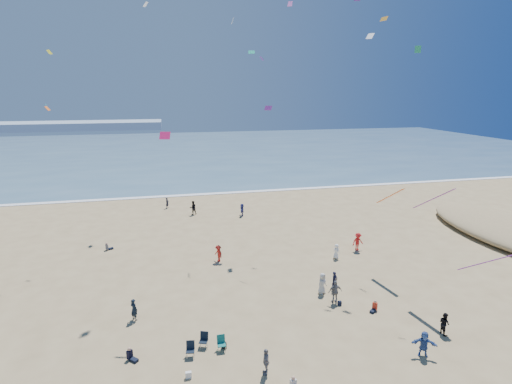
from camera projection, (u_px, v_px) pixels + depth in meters
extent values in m
cube|color=#476B84|center=(180.00, 151.00, 111.20)|extent=(220.00, 100.00, 0.06)
cube|color=white|center=(193.00, 195.00, 63.95)|extent=(220.00, 1.20, 0.08)
cube|color=#7A8EA8|center=(28.00, 126.00, 168.72)|extent=(110.00, 20.00, 3.20)
ellipsoid|color=tan|center=(509.00, 231.00, 45.63)|extent=(10.00, 22.00, 2.20)
imported|color=#38579A|center=(424.00, 344.00, 25.01)|extent=(1.61, 1.12, 1.67)
imported|color=black|center=(193.00, 208.00, 53.75)|extent=(1.04, 0.88, 1.88)
imported|color=red|center=(218.00, 253.00, 38.90)|extent=(1.02, 1.24, 1.66)
imported|color=slate|center=(335.00, 292.00, 31.28)|extent=(1.11, 0.48, 1.88)
imported|color=navy|center=(242.00, 210.00, 53.22)|extent=(0.69, 1.59, 1.66)
imported|color=red|center=(358.00, 242.00, 41.61)|extent=(1.32, 0.88, 1.90)
imported|color=black|center=(335.00, 281.00, 33.32)|extent=(0.69, 0.60, 1.61)
imported|color=gray|center=(266.00, 361.00, 23.40)|extent=(0.59, 1.03, 1.65)
imported|color=silver|center=(322.00, 283.00, 32.74)|extent=(1.03, 0.91, 1.77)
imported|color=white|center=(336.00, 251.00, 39.61)|extent=(0.80, 0.88, 1.50)
imported|color=black|center=(167.00, 203.00, 56.71)|extent=(0.61, 0.66, 1.51)
imported|color=black|center=(134.00, 310.00, 28.92)|extent=(0.71, 0.71, 1.66)
imported|color=black|center=(444.00, 323.00, 27.28)|extent=(0.61, 0.78, 1.57)
cube|color=white|center=(189.00, 375.00, 23.17)|extent=(0.35, 0.20, 0.40)
cube|color=black|center=(224.00, 345.00, 25.87)|extent=(0.30, 0.22, 0.38)
cube|color=black|center=(340.00, 303.00, 31.06)|extent=(0.28, 0.18, 0.34)
cube|color=#53239C|center=(262.00, 59.00, 41.91)|extent=(0.41, 0.86, 0.39)
cube|color=#1DC1DA|center=(47.00, 106.00, 36.50)|extent=(0.28, 0.58, 0.45)
cube|color=#FFA72D|center=(384.00, 19.00, 39.07)|extent=(0.49, 0.88, 0.41)
cube|color=#E91C63|center=(165.00, 136.00, 28.25)|extent=(0.82, 0.56, 0.51)
cube|color=#862B92|center=(268.00, 108.00, 38.38)|extent=(0.71, 0.76, 0.43)
cube|color=#20D8E2|center=(252.00, 52.00, 43.39)|extent=(0.74, 0.50, 0.29)
cube|color=#2A9759|center=(418.00, 49.00, 31.70)|extent=(0.55, 0.50, 0.57)
cube|color=#ECFB37|center=(49.00, 52.00, 42.95)|extent=(0.65, 0.62, 0.44)
cube|color=#FB69D2|center=(290.00, 4.00, 43.79)|extent=(0.63, 0.60, 0.59)
cube|color=white|center=(146.00, 4.00, 49.37)|extent=(0.73, 0.74, 0.55)
cube|color=orange|center=(47.00, 108.00, 35.82)|extent=(0.29, 0.85, 0.39)
cube|color=silver|center=(233.00, 21.00, 41.89)|extent=(0.28, 0.72, 0.65)
cube|color=white|center=(370.00, 36.00, 35.27)|extent=(0.78, 0.79, 0.52)
cube|color=purple|center=(434.00, 199.00, 30.43)|extent=(0.35, 3.14, 2.21)
cube|color=#FD5E1A|center=(390.00, 196.00, 35.64)|extent=(0.35, 2.64, 1.87)
cube|color=purple|center=(492.00, 260.00, 19.71)|extent=(0.35, 3.30, 2.33)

